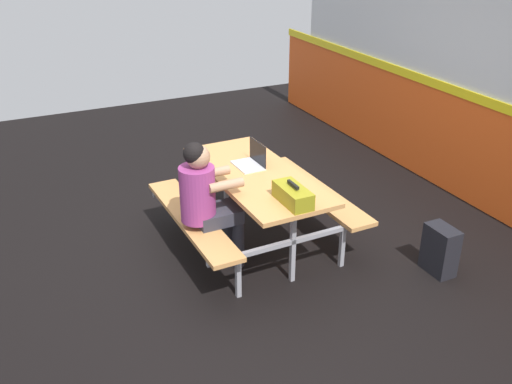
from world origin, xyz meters
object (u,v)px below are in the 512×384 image
Objects in this scene: backpack_dark at (441,250)px; student_nearer at (206,197)px; picnic_table_main at (256,190)px; toolbox_grey at (293,195)px; laptop_silver at (251,161)px.

student_nearer is at bearing -117.36° from backpack_dark.
backpack_dark is (1.12, 1.25, -0.36)m from picnic_table_main.
student_nearer is 2.74× the size of backpack_dark.
student_nearer reaches higher than picnic_table_main.
toolbox_grey is at bearing -110.39° from backpack_dark.
picnic_table_main reaches higher than backpack_dark.
backpack_dark is (1.29, 1.21, -0.57)m from laptop_silver.
backpack_dark is (0.93, 1.80, -0.49)m from student_nearer.
student_nearer is 3.02× the size of toolbox_grey.
student_nearer is 0.75m from toolbox_grey.
backpack_dark is at bearing 69.61° from toolbox_grey.
laptop_silver is at bearing -136.84° from backpack_dark.
laptop_silver is at bearing 178.58° from toolbox_grey.
picnic_table_main is 4.36× the size of toolbox_grey.
backpack_dark is at bearing 48.12° from picnic_table_main.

